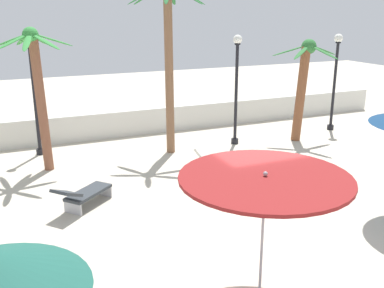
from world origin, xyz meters
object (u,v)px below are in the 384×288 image
palm_tree_3 (169,50)px  lounge_chair_0 (83,193)px  lamp_post_0 (236,82)px  palm_tree_0 (38,82)px  patio_umbrella_2 (265,183)px  palm_tree_1 (304,78)px  lamp_post_1 (335,73)px  lounge_chair_2 (296,175)px  lounge_chair_1 (224,164)px  lamp_post_3 (34,90)px

palm_tree_3 → lounge_chair_0: size_ratio=3.42×
palm_tree_3 → lamp_post_0: 3.00m
lamp_post_0 → palm_tree_0: bearing=-179.0°
palm_tree_0 → lamp_post_0: palm_tree_0 is taller
palm_tree_0 → lamp_post_0: size_ratio=1.10×
patio_umbrella_2 → palm_tree_1: size_ratio=0.73×
patio_umbrella_2 → palm_tree_3: bearing=79.3°
palm_tree_3 → lamp_post_0: bearing=-0.1°
lamp_post_1 → lamp_post_0: bearing=-177.8°
patio_umbrella_2 → palm_tree_3: size_ratio=0.48×
lounge_chair_0 → lounge_chair_2: 6.10m
palm_tree_0 → palm_tree_1: size_ratio=1.15×
lounge_chair_1 → lamp_post_0: bearing=55.3°
palm_tree_1 → lamp_post_3: bearing=167.3°
palm_tree_3 → lamp_post_1: 7.68m
palm_tree_0 → lamp_post_3: bearing=90.2°
lamp_post_1 → patio_umbrella_2: bearing=-135.6°
patio_umbrella_2 → palm_tree_0: 9.21m
palm_tree_1 → lamp_post_0: 2.72m
lamp_post_3 → patio_umbrella_2: bearing=-75.5°
palm_tree_1 → lamp_post_1: bearing=18.6°
palm_tree_3 → lounge_chair_0: 6.20m
patio_umbrella_2 → lounge_chair_0: (-2.15, 5.32, -1.90)m
lounge_chair_1 → palm_tree_1: bearing=26.8°
palm_tree_3 → lounge_chair_0: palm_tree_3 is taller
palm_tree_3 → lounge_chair_0: (-3.84, -3.58, -3.29)m
lamp_post_3 → lounge_chair_2: lamp_post_3 is taller
palm_tree_3 → lounge_chair_0: bearing=-137.0°
lounge_chair_0 → lamp_post_0: bearing=28.6°
lamp_post_1 → lounge_chair_0: 12.20m
patio_umbrella_2 → lounge_chair_0: size_ratio=1.65×
palm_tree_3 → lounge_chair_1: palm_tree_3 is taller
palm_tree_1 → palm_tree_0: bearing=177.5°
lounge_chair_1 → lamp_post_3: bearing=138.1°
lounge_chair_1 → palm_tree_0: bearing=151.2°
lamp_post_1 → lounge_chair_2: (-5.43, -4.88, -2.07)m
palm_tree_1 → lounge_chair_1: bearing=-153.2°
patio_umbrella_2 → lounge_chair_1: 6.70m
palm_tree_0 → palm_tree_1: (9.80, -0.44, -0.41)m
lamp_post_3 → lounge_chair_0: size_ratio=2.47×
lounge_chair_2 → patio_umbrella_2: bearing=-132.5°
lamp_post_3 → lounge_chair_2: bearing=-44.0°
patio_umbrella_2 → lounge_chair_0: bearing=112.1°
palm_tree_3 → lounge_chair_1: size_ratio=3.31×
lamp_post_1 → lamp_post_3: 12.09m
lounge_chair_1 → lounge_chair_2: 2.30m
lounge_chair_1 → lounge_chair_2: bearing=-50.5°
palm_tree_1 → palm_tree_3: (-5.38, 0.56, 1.20)m
patio_umbrella_2 → palm_tree_0: bearing=107.3°
patio_umbrella_2 → palm_tree_1: bearing=49.7°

